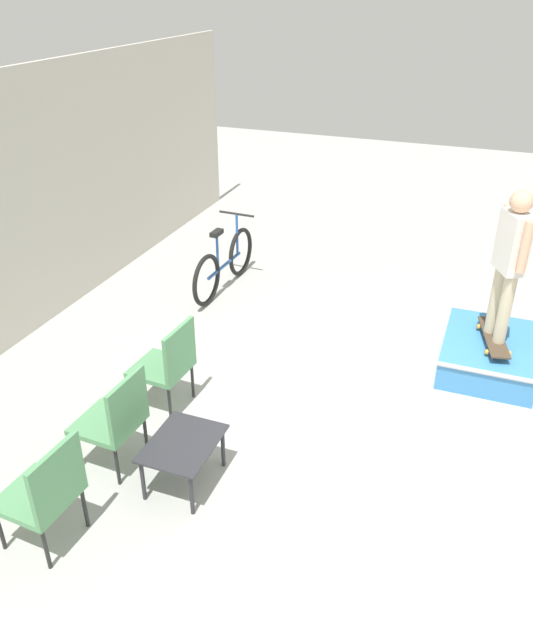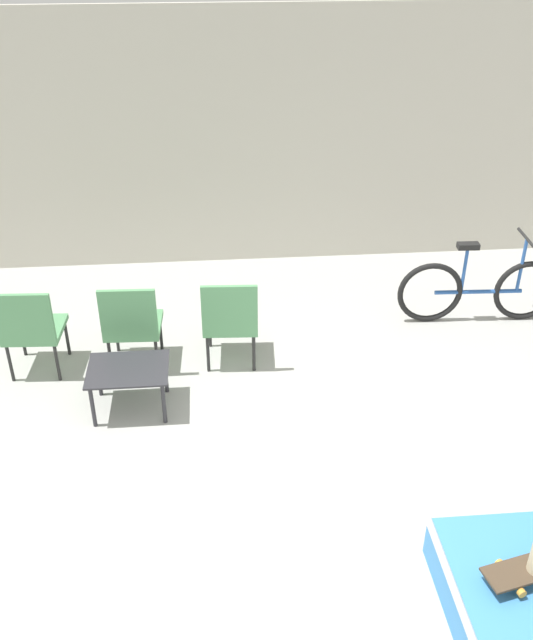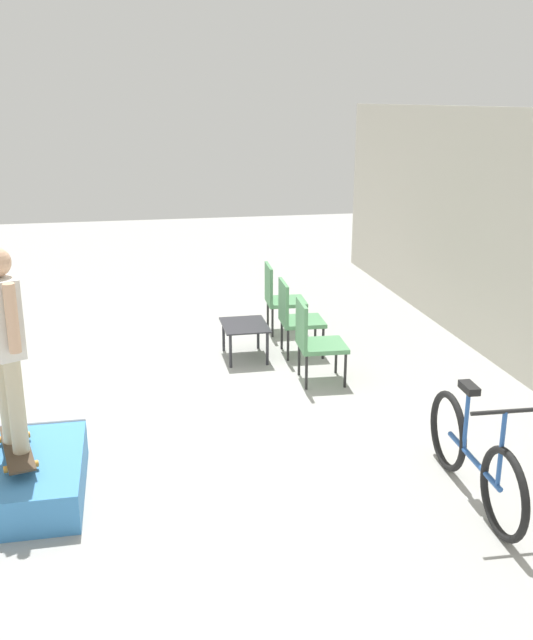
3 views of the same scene
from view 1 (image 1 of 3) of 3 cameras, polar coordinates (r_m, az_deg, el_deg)
The scene contains 9 objects.
ground_plane at distance 6.05m, azimuth 10.42°, elevation -11.07°, with size 24.00×24.00×0.00m, color #A8A8A3.
skate_ramp_box at distance 7.35m, azimuth 19.62°, elevation -2.93°, with size 1.35×0.98×0.35m.
skateboard_on_ramp at distance 7.19m, azimuth 20.05°, elevation -1.47°, with size 0.90×0.39×0.07m.
person_skater at distance 6.78m, azimuth 21.42°, elevation 5.55°, with size 0.52×0.35×1.63m.
coffee_table at distance 5.38m, azimuth -7.65°, elevation -11.51°, with size 0.71×0.55×0.44m.
patio_chair_left at distance 5.03m, azimuth -19.52°, elevation -14.50°, with size 0.55×0.55×0.94m.
patio_chair_center at distance 5.56m, azimuth -13.61°, elevation -8.64°, with size 0.54×0.54×0.94m.
patio_chair_right at distance 6.19m, azimuth -8.96°, elevation -3.84°, with size 0.55×0.55×0.94m.
bicycle at distance 8.59m, azimuth -3.86°, elevation 5.15°, with size 1.73×0.52×0.97m.
Camera 1 is at (-4.61, -0.62, 3.86)m, focal length 35.00 mm.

